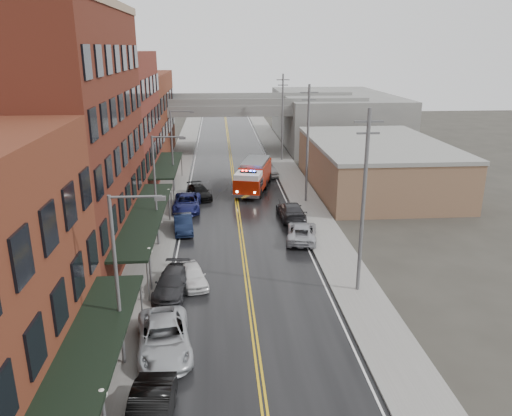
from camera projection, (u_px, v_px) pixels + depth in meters
road at (239, 219)px, 46.77m from camera, size 11.00×160.00×0.02m
sidewalk_left at (160, 221)px, 46.22m from camera, size 3.00×160.00×0.15m
sidewalk_right at (316, 217)px, 47.28m from camera, size 3.00×160.00×0.15m
curb_left at (178, 220)px, 46.34m from camera, size 0.30×160.00×0.15m
curb_right at (299, 217)px, 47.16m from camera, size 0.30×160.00×0.15m
brick_building_b at (60, 139)px, 36.40m from camera, size 9.00×20.00×18.00m
brick_building_c at (110, 125)px, 53.47m from camera, size 9.00×15.00×15.00m
brick_building_far at (136, 117)px, 70.53m from camera, size 9.00×20.00×12.00m
tan_building at (375, 166)px, 56.66m from camera, size 14.00×22.00×5.00m
right_far_block at (334, 118)px, 84.81m from camera, size 18.00×30.00×8.00m
awning_0 at (85, 362)px, 20.64m from camera, size 2.60×16.00×3.09m
awning_1 at (146, 215)px, 38.67m from camera, size 2.60×18.00×3.09m
awning_2 at (167, 165)px, 55.28m from camera, size 2.60×13.00×3.09m
globe_lamp_0 at (103, 407)px, 19.03m from camera, size 0.44×0.44×3.12m
globe_lamp_1 at (150, 259)px, 32.32m from camera, size 0.44×0.44×3.12m
globe_lamp_2 at (169, 197)px, 45.60m from camera, size 0.44×0.44×3.12m
street_lamp_0 at (121, 272)px, 23.83m from camera, size 2.64×0.22×9.00m
street_lamp_1 at (158, 184)px, 39.01m from camera, size 2.64×0.22×9.00m
street_lamp_2 at (174, 146)px, 54.19m from camera, size 2.64×0.22×9.00m
utility_pole_0 at (364, 200)px, 31.13m from camera, size 1.80×0.24×12.00m
utility_pole_1 at (308, 142)px, 50.10m from camera, size 1.80×0.24×12.00m
utility_pole_2 at (282, 116)px, 69.08m from camera, size 1.80×0.24×12.00m
overpass at (229, 113)px, 75.30m from camera, size 40.00×10.00×7.50m
fire_truck at (253, 175)px, 55.70m from camera, size 5.20×9.25×3.22m
parked_car_left_1 at (150, 415)px, 20.75m from camera, size 1.92×5.05×1.64m
parked_car_left_2 at (164, 338)px, 26.27m from camera, size 3.49×6.21×1.64m
parked_car_left_3 at (172, 283)px, 32.62m from camera, size 2.54×5.15×1.44m
parked_car_left_4 at (193, 275)px, 33.77m from camera, size 2.48×4.22×1.35m
parked_car_left_5 at (183, 223)px, 43.53m from camera, size 2.03×4.62×1.47m
parked_car_left_6 at (187, 203)px, 49.21m from camera, size 2.60×5.63×1.56m
parked_car_left_7 at (199, 192)px, 53.23m from camera, size 3.18×5.00×1.35m
parked_car_right_0 at (302, 232)px, 41.58m from camera, size 3.30×5.55×1.45m
parked_car_right_1 at (291, 211)px, 46.69m from camera, size 2.45×5.59×1.60m
parked_car_right_2 at (270, 171)px, 62.27m from camera, size 2.12×4.18×1.36m
parked_car_right_3 at (261, 160)px, 67.92m from camera, size 1.49×4.26×1.40m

